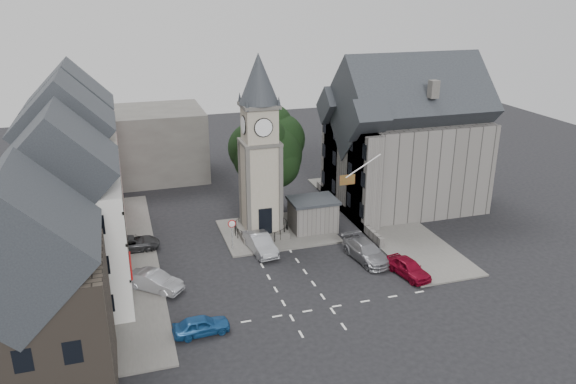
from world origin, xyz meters
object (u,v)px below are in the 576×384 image
object	(u,v)px
stone_shelter	(313,214)
clock_tower	(260,149)
pedestrian	(373,209)
car_west_blue	(201,325)
car_east_red	(408,268)

from	to	relation	value
stone_shelter	clock_tower	bearing A→B (deg)	174.16
clock_tower	pedestrian	xyz separation A→B (m)	(11.50, 0.65, -7.32)
car_west_blue	pedestrian	bearing A→B (deg)	-55.94
car_west_blue	pedestrian	xyz separation A→B (m)	(19.18, 14.64, 0.17)
stone_shelter	car_east_red	world-z (taller)	stone_shelter
clock_tower	car_west_blue	size ratio (longest dim) A/B	4.38
clock_tower	stone_shelter	world-z (taller)	clock_tower
clock_tower	car_east_red	size ratio (longest dim) A/B	3.92
car_west_blue	car_east_red	bearing A→B (deg)	-83.10
car_west_blue	clock_tower	bearing A→B (deg)	-32.06
clock_tower	stone_shelter	xyz separation A→B (m)	(4.80, -0.49, -6.57)
clock_tower	pedestrian	size ratio (longest dim) A/B	10.10
car_east_red	pedestrian	xyz separation A→B (m)	(2.50, 11.64, 0.10)
pedestrian	car_east_red	bearing A→B (deg)	49.55
car_west_blue	pedestrian	world-z (taller)	pedestrian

